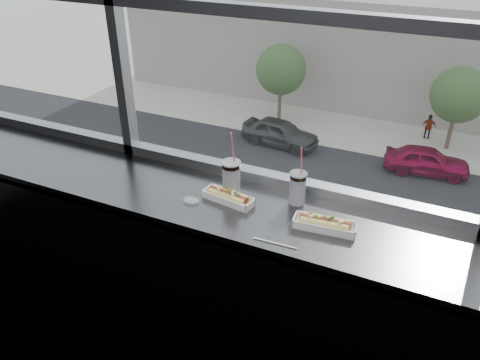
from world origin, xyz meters
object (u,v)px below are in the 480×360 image
at_px(car_near_a, 138,167).
at_px(car_near_c, 412,233).
at_px(pedestrian_b, 429,124).
at_px(soda_cup_right, 298,186).
at_px(loose_straw, 275,243).
at_px(hotdog_tray_left, 228,197).
at_px(car_far_a, 280,128).
at_px(tree_center, 459,95).
at_px(soda_cup_left, 231,176).
at_px(hotdog_tray_right, 325,224).
at_px(car_near_b, 274,200).
at_px(car_far_b, 428,156).
at_px(wrapper, 191,200).
at_px(tree_left, 281,70).

distance_m(car_near_a, car_near_c, 14.49).
bearing_deg(pedestrian_b, car_near_a, 43.15).
height_order(soda_cup_right, loose_straw, soda_cup_right).
height_order(hotdog_tray_left, pedestrian_b, hotdog_tray_left).
height_order(car_near_a, pedestrian_b, car_near_a).
bearing_deg(car_far_a, tree_center, -61.58).
height_order(hotdog_tray_left, car_far_a, hotdog_tray_left).
bearing_deg(car_far_a, car_near_a, 152.75).
relative_size(soda_cup_left, loose_straw, 1.78).
xyz_separation_m(car_near_a, car_near_c, (14.49, 0.00, 0.02)).
relative_size(hotdog_tray_right, car_near_b, 0.05).
bearing_deg(car_near_a, hotdog_tray_left, -140.81).
bearing_deg(loose_straw, car_near_a, 127.94).
height_order(car_far_a, car_far_b, car_far_a).
height_order(wrapper, car_far_a, wrapper).
xyz_separation_m(pedestrian_b, tree_left, (-10.16, -1.08, 2.67)).
bearing_deg(hotdog_tray_right, car_near_c, 83.26).
bearing_deg(tree_center, car_far_b, -103.16).
distance_m(soda_cup_right, tree_left, 31.09).
bearing_deg(soda_cup_left, soda_cup_right, 11.27).
xyz_separation_m(loose_straw, car_near_c, (0.50, 16.50, -10.97)).
bearing_deg(hotdog_tray_left, car_near_a, 138.89).
relative_size(hotdog_tray_left, car_near_c, 0.04).
bearing_deg(hotdog_tray_left, hotdog_tray_right, 5.99).
xyz_separation_m(loose_straw, car_near_a, (-14.00, 16.50, -10.99)).
bearing_deg(hotdog_tray_right, soda_cup_right, 134.21).
xyz_separation_m(soda_cup_left, tree_left, (-9.85, 28.19, -8.49)).
xyz_separation_m(car_far_a, tree_left, (-1.56, 4.00, 2.52)).
height_order(car_far_b, car_near_c, car_near_c).
relative_size(hotdog_tray_left, soda_cup_left, 0.78).
bearing_deg(tree_center, loose_straw, -92.56).
bearing_deg(hotdog_tray_right, car_far_a, 104.38).
bearing_deg(soda_cup_right, loose_straw, -86.42).
xyz_separation_m(soda_cup_left, pedestrian_b, (0.31, 29.27, -11.16)).
distance_m(wrapper, car_far_b, 26.73).
bearing_deg(soda_cup_right, car_far_b, 89.14).
height_order(wrapper, tree_left, wrapper).
bearing_deg(car_near_b, hotdog_tray_right, -156.47).
distance_m(wrapper, car_near_b, 20.45).
bearing_deg(soda_cup_right, soda_cup_left, -168.73).
xyz_separation_m(loose_straw, tree_left, (-10.21, 28.50, -8.38)).
xyz_separation_m(car_near_a, tree_center, (15.27, 12.00, 2.51)).
bearing_deg(soda_cup_right, hotdog_tray_right, -40.20).
xyz_separation_m(soda_cup_right, car_near_c, (0.52, 16.13, -11.06)).
bearing_deg(car_near_c, wrapper, 174.77).
relative_size(hotdog_tray_left, hotdog_tray_right, 0.94).
xyz_separation_m(hotdog_tray_right, pedestrian_b, (-0.22, 29.37, -11.08)).
distance_m(pedestrian_b, tree_center, 3.09).
distance_m(wrapper, car_near_a, 23.88).
bearing_deg(car_far_b, loose_straw, 172.31).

